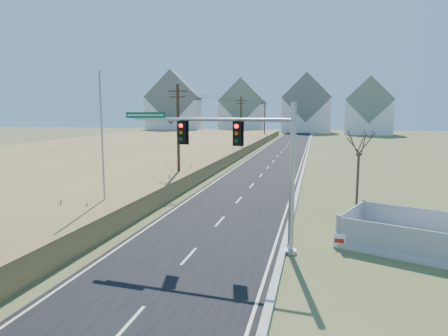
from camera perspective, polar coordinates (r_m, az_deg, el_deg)
ground at (r=20.62m, az=-3.28°, el=-10.71°), size 260.00×260.00×0.00m
road at (r=69.26m, az=8.47°, el=2.53°), size 8.00×180.00×0.06m
curb at (r=69.04m, az=11.91°, el=2.48°), size 0.30×180.00×0.18m
reed_marsh at (r=66.01m, az=-13.55°, el=2.66°), size 38.00×110.00×1.30m
utility_pole_near at (r=35.86m, az=-6.56°, el=4.91°), size 1.80×0.26×9.00m
utility_pole_mid at (r=64.88m, az=2.43°, el=6.36°), size 1.80×0.26×9.00m
utility_pole_far at (r=94.51m, az=5.84°, el=6.87°), size 1.80×0.26×9.00m
condo_nw at (r=126.46m, az=-7.10°, el=8.52°), size 17.69×13.38×19.05m
condo_nnw at (r=128.89m, az=2.62°, el=8.22°), size 14.93×11.17×17.03m
condo_n at (r=130.77m, az=11.69°, el=8.35°), size 15.27×10.20×18.54m
condo_ne at (r=123.56m, az=20.03°, el=7.70°), size 14.12×10.51×16.52m
traffic_signal_mast at (r=18.78m, az=4.12°, el=1.06°), size 8.85×1.07×7.06m
fence_enclosure at (r=22.03m, az=25.71°, el=-9.48°), size 7.90×6.73×1.53m
open_sign at (r=20.61m, az=16.14°, el=-9.94°), size 0.57×0.10×0.71m
flagpole at (r=25.18m, az=-16.90°, el=0.80°), size 0.41×0.41×9.01m
bare_tree at (r=28.35m, az=18.79°, el=3.64°), size 2.18×2.18×5.77m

